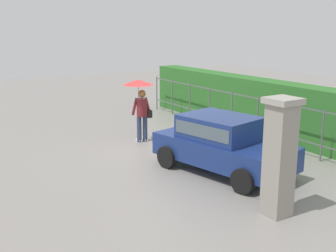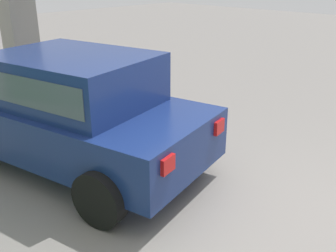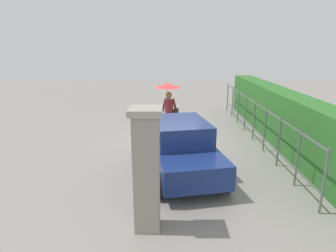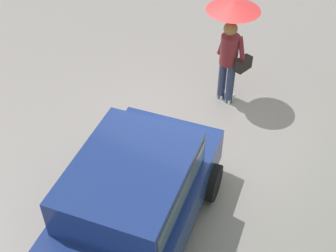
% 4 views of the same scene
% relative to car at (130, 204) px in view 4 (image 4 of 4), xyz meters
% --- Properties ---
extents(ground_plane, '(40.00, 40.00, 0.00)m').
position_rel_car_xyz_m(ground_plane, '(-2.39, -0.47, -0.80)').
color(ground_plane, gray).
extents(car, '(3.95, 2.43, 1.48)m').
position_rel_car_xyz_m(car, '(0.00, 0.00, 0.00)').
color(car, navy).
rests_on(car, ground).
extents(pedestrian, '(0.96, 0.96, 2.05)m').
position_rel_car_xyz_m(pedestrian, '(-3.70, -0.35, 0.68)').
color(pedestrian, '#2D3856').
rests_on(pedestrian, ground).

